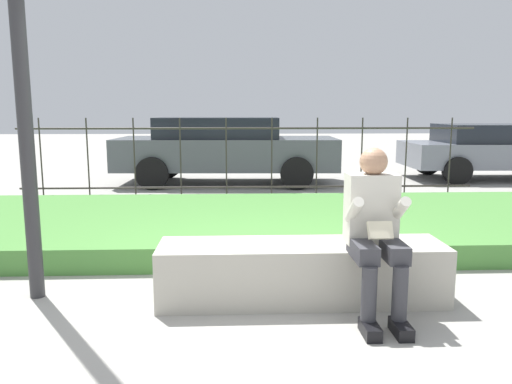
# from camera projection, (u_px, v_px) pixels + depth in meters

# --- Properties ---
(ground_plane) EXTENTS (60.00, 60.00, 0.00)m
(ground_plane) POSITION_uv_depth(u_px,v_px,m) (265.00, 300.00, 4.14)
(ground_plane) COLOR #9E9B93
(stone_bench) EXTENTS (2.34, 0.57, 0.48)m
(stone_bench) POSITION_uv_depth(u_px,v_px,m) (301.00, 275.00, 4.12)
(stone_bench) COLOR #B7B2A3
(stone_bench) RESTS_ON ground_plane
(person_seated_reader) EXTENTS (0.42, 0.73, 1.28)m
(person_seated_reader) POSITION_uv_depth(u_px,v_px,m) (375.00, 225.00, 3.74)
(person_seated_reader) COLOR black
(person_seated_reader) RESTS_ON ground_plane
(grass_berm) EXTENTS (9.56, 3.17, 0.25)m
(grass_berm) POSITION_uv_depth(u_px,v_px,m) (254.00, 224.00, 6.37)
(grass_berm) COLOR #4C893D
(grass_berm) RESTS_ON ground_plane
(iron_fence) EXTENTS (7.56, 0.03, 1.44)m
(iron_fence) POSITION_uv_depth(u_px,v_px,m) (249.00, 159.00, 8.29)
(iron_fence) COLOR #332D28
(iron_fence) RESTS_ON ground_plane
(car_parked_right) EXTENTS (4.16, 1.99, 1.25)m
(car_parked_right) POSITION_uv_depth(u_px,v_px,m) (496.00, 150.00, 11.35)
(car_parked_right) COLOR slate
(car_parked_right) RESTS_ON ground_plane
(car_parked_center) EXTENTS (4.69, 2.07, 1.41)m
(car_parked_center) POSITION_uv_depth(u_px,v_px,m) (225.00, 148.00, 10.66)
(car_parked_center) COLOR #4C5156
(car_parked_center) RESTS_ON ground_plane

